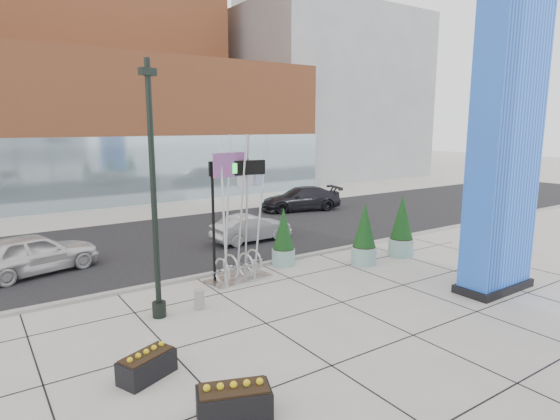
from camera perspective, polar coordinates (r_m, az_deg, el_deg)
ground at (r=16.14m, az=2.45°, el=-10.82°), size 160.00×160.00×0.00m
street_asphalt at (r=24.53m, az=-11.64°, el=-3.58°), size 80.00×12.00×0.02m
curb_edge at (r=19.29m, az=-4.70°, el=-7.07°), size 80.00×0.30×0.12m
tower_podium at (r=40.32m, az=-20.07°, el=9.28°), size 34.00×10.00×11.00m
tower_glass_front at (r=35.84m, az=-17.86°, el=4.54°), size 34.00×0.60×5.00m
building_grey_parking at (r=56.36m, az=4.42°, el=13.56°), size 20.00×18.00×18.00m
blue_pylon at (r=17.79m, az=25.72°, el=6.31°), size 3.06×1.40×10.12m
lamp_post at (r=14.33m, az=-15.03°, el=-0.81°), size 0.52×0.42×7.68m
public_art_sculpture at (r=17.75m, az=-5.09°, el=-3.99°), size 2.55×1.49×5.50m
concrete_bollard at (r=15.45m, az=-9.80°, el=-10.69°), size 0.33×0.33×0.64m
overhead_street_sign at (r=17.43m, az=-5.97°, el=3.91°), size 2.13×0.58×4.53m
round_planter_east at (r=21.64m, az=14.62°, el=-2.01°), size 1.11×1.11×2.79m
round_planter_mid at (r=20.02m, az=10.25°, el=-3.01°), size 1.06×1.06×2.65m
round_planter_west at (r=19.59m, az=0.43°, el=-3.44°), size 0.98×0.98×2.44m
box_planter_north at (r=11.87m, az=-15.91°, el=-17.67°), size 1.46×1.11×0.72m
box_planter_south at (r=10.15m, az=-5.64°, el=-22.21°), size 1.65×1.22×0.81m
car_white_west at (r=20.87m, az=-27.85°, el=-4.75°), size 5.15×3.08×1.64m
car_silver_mid at (r=23.64m, az=-3.54°, el=-2.25°), size 4.16×1.60×1.35m
car_dark_east at (r=32.16m, az=2.54°, el=1.36°), size 5.92×3.55×1.61m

